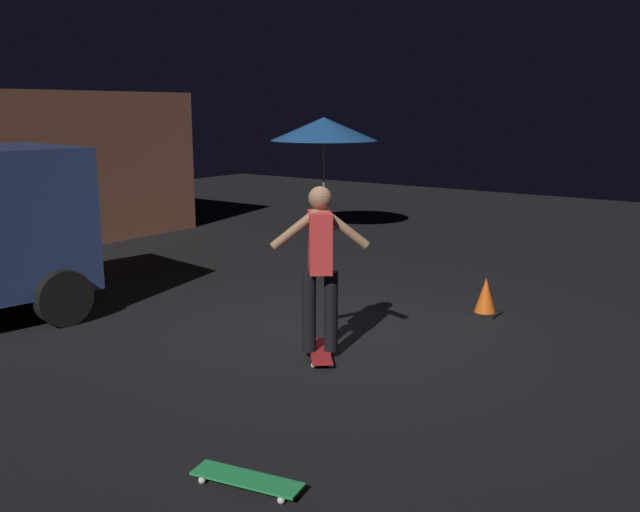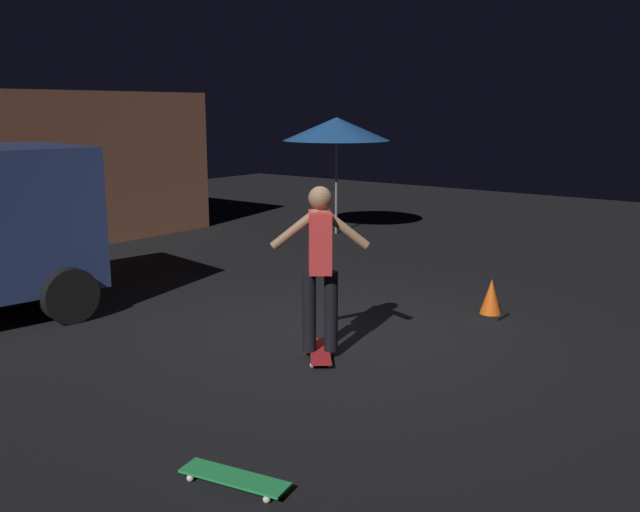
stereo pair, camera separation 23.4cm
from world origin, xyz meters
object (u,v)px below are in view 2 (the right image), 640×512
at_px(traffic_cone, 491,299).
at_px(skateboard_ridden, 320,352).
at_px(patio_umbrella, 337,129).
at_px(skateboard_spare, 234,478).
at_px(skater, 320,257).

bearing_deg(traffic_cone, skateboard_ridden, 162.54).
bearing_deg(patio_umbrella, skateboard_spare, -147.53).
bearing_deg(skateboard_ridden, patio_umbrella, 35.20).
distance_m(patio_umbrella, skateboard_spare, 9.89).
relative_size(patio_umbrella, skateboard_spare, 2.86).
xyz_separation_m(skater, traffic_cone, (2.41, -0.76, -0.83)).
relative_size(skateboard_spare, traffic_cone, 1.75).
bearing_deg(skateboard_spare, skateboard_ridden, 24.81).
height_order(skateboard_ridden, skater, skater).
distance_m(patio_umbrella, traffic_cone, 6.26).
bearing_deg(skater, traffic_cone, -17.46).
bearing_deg(skateboard_spare, patio_umbrella, 32.47).
distance_m(skateboard_spare, skater, 2.74).
height_order(skateboard_spare, traffic_cone, traffic_cone).
relative_size(skateboard_ridden, traffic_cone, 1.58).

